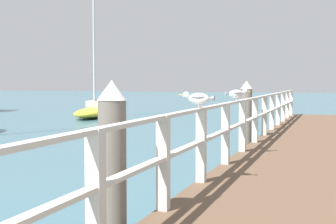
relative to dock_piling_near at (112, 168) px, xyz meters
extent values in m
cube|color=brown|center=(1.88, 5.86, -0.70)|extent=(3.16, 21.71, 0.40)
cube|color=beige|center=(0.38, -1.10, 0.01)|extent=(0.12, 0.12, 1.01)
cube|color=beige|center=(0.38, 0.44, 0.01)|extent=(0.12, 0.12, 1.01)
cube|color=beige|center=(0.38, 1.99, 0.01)|extent=(0.12, 0.12, 1.01)
cube|color=beige|center=(0.38, 3.54, 0.01)|extent=(0.12, 0.12, 1.01)
cube|color=beige|center=(0.38, 5.08, 0.01)|extent=(0.12, 0.12, 1.01)
cube|color=beige|center=(0.38, 6.63, 0.01)|extent=(0.12, 0.12, 1.01)
cube|color=beige|center=(0.38, 8.18, 0.01)|extent=(0.12, 0.12, 1.01)
cube|color=beige|center=(0.38, 9.73, 0.01)|extent=(0.12, 0.12, 1.01)
cube|color=beige|center=(0.38, 11.27, 0.01)|extent=(0.12, 0.12, 1.01)
cube|color=beige|center=(0.38, 12.82, 0.01)|extent=(0.12, 0.12, 1.01)
cube|color=beige|center=(0.38, 14.37, 0.01)|extent=(0.12, 0.12, 1.01)
cube|color=beige|center=(0.38, 15.91, 0.01)|extent=(0.12, 0.12, 1.01)
cube|color=beige|center=(0.38, 5.86, 0.49)|extent=(0.10, 20.11, 0.04)
cube|color=beige|center=(0.38, 5.86, 0.06)|extent=(0.10, 20.11, 0.04)
cylinder|color=#6B6056|center=(0.00, 0.00, -0.11)|extent=(0.28, 0.28, 1.57)
cone|color=white|center=(0.00, 0.00, 0.78)|extent=(0.29, 0.29, 0.20)
cylinder|color=#6B6056|center=(0.00, 7.70, -0.11)|extent=(0.28, 0.28, 1.57)
cone|color=white|center=(0.00, 7.70, 0.78)|extent=(0.29, 0.29, 0.20)
ellipsoid|color=white|center=(0.38, 1.86, 0.64)|extent=(0.28, 0.14, 0.15)
sphere|color=white|center=(0.21, 1.86, 0.68)|extent=(0.09, 0.09, 0.09)
cone|color=gold|center=(0.14, 1.86, 0.68)|extent=(0.05, 0.02, 0.02)
cone|color=#939399|center=(0.55, 1.85, 0.65)|extent=(0.08, 0.07, 0.07)
ellipsoid|color=#939399|center=(0.38, 1.86, 0.66)|extent=(0.23, 0.18, 0.04)
cylinder|color=tan|center=(0.39, 1.83, 0.54)|extent=(0.01, 0.01, 0.05)
cylinder|color=tan|center=(0.39, 1.88, 0.54)|extent=(0.01, 0.01, 0.05)
ellipsoid|color=white|center=(0.38, 4.42, 0.64)|extent=(0.30, 0.27, 0.15)
sphere|color=white|center=(0.52, 4.52, 0.68)|extent=(0.09, 0.09, 0.09)
cone|color=gold|center=(0.58, 4.55, 0.68)|extent=(0.05, 0.05, 0.02)
cone|color=#939399|center=(0.24, 4.32, 0.65)|extent=(0.11, 0.10, 0.07)
ellipsoid|color=#939399|center=(0.38, 4.42, 0.66)|extent=(0.28, 0.27, 0.04)
cylinder|color=tan|center=(0.36, 4.43, 0.54)|extent=(0.01, 0.01, 0.05)
cylinder|color=tan|center=(0.39, 4.39, 0.54)|extent=(0.01, 0.01, 0.05)
ellipsoid|color=gold|center=(-9.05, 17.39, -0.64)|extent=(2.26, 4.89, 0.50)
cylinder|color=#B2B2B7|center=(-9.01, 17.16, 2.59)|extent=(0.10, 0.10, 5.96)
cylinder|color=#B2B2B7|center=(-9.14, 17.97, -0.04)|extent=(0.34, 1.64, 0.08)
cube|color=beige|center=(-9.14, 17.95, -0.24)|extent=(1.12, 1.81, 0.30)
camera|label=1|loc=(2.09, -4.44, 0.86)|focal=53.12mm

